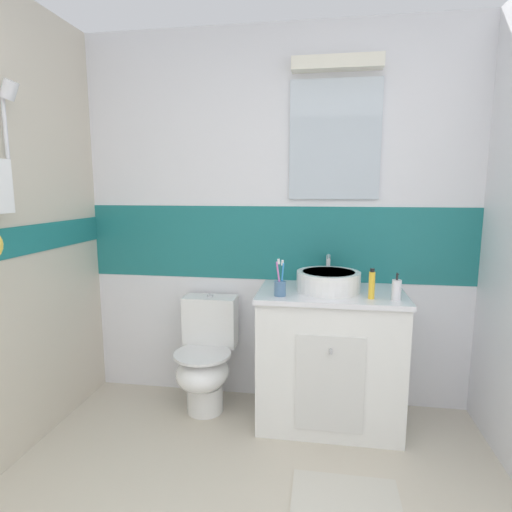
% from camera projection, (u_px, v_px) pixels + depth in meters
% --- Properties ---
extents(wall_back_tiled, '(3.20, 0.20, 2.50)m').
position_uv_depth(wall_back_tiled, '(277.00, 219.00, 2.86)').
color(wall_back_tiled, white).
rests_on(wall_back_tiled, ground_plane).
extents(vanity_cabinet, '(0.88, 0.56, 0.85)m').
position_uv_depth(vanity_cabinet, '(329.00, 357.00, 2.63)').
color(vanity_cabinet, white).
rests_on(vanity_cabinet, ground_plane).
extents(sink_basin, '(0.39, 0.43, 0.20)m').
position_uv_depth(sink_basin, '(328.00, 280.00, 2.55)').
color(sink_basin, white).
rests_on(sink_basin, vanity_cabinet).
extents(toilet, '(0.37, 0.50, 0.76)m').
position_uv_depth(toilet, '(206.00, 358.00, 2.78)').
color(toilet, white).
rests_on(toilet, ground_plane).
extents(toothbrush_cup, '(0.07, 0.07, 0.22)m').
position_uv_depth(toothbrush_cup, '(280.00, 287.00, 2.43)').
color(toothbrush_cup, '#4C7299').
rests_on(toothbrush_cup, vanity_cabinet).
extents(soap_dispenser, '(0.05, 0.05, 0.16)m').
position_uv_depth(soap_dispenser, '(396.00, 290.00, 2.34)').
color(soap_dispenser, white).
rests_on(soap_dispenser, vanity_cabinet).
extents(toothpaste_tube_upright, '(0.04, 0.04, 0.17)m').
position_uv_depth(toothpaste_tube_upright, '(372.00, 284.00, 2.37)').
color(toothpaste_tube_upright, yellow).
rests_on(toothpaste_tube_upright, vanity_cabinet).
extents(bath_mat, '(0.51, 0.40, 0.01)m').
position_uv_depth(bath_mat, '(346.00, 503.00, 1.97)').
color(bath_mat, beige).
rests_on(bath_mat, ground_plane).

